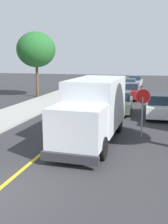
# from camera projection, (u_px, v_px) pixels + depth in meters

# --- Properties ---
(centre_line_yellow) EXTENTS (0.16, 56.00, 0.01)m
(centre_line_yellow) POSITION_uv_depth(u_px,v_px,m) (78.00, 123.00, 17.97)
(centre_line_yellow) COLOR gold
(centre_line_yellow) RESTS_ON ground
(box_truck) EXTENTS (2.55, 7.23, 3.20)m
(box_truck) POSITION_uv_depth(u_px,v_px,m) (93.00, 107.00, 13.84)
(box_truck) COLOR silver
(box_truck) RESTS_ON ground
(parked_car_near) EXTENTS (1.98, 4.47, 1.67)m
(parked_car_near) POSITION_uv_depth(u_px,v_px,m) (120.00, 103.00, 21.15)
(parked_car_near) COLOR #4C564C
(parked_car_near) RESTS_ON ground
(parked_car_mid) EXTENTS (1.82, 4.41, 1.67)m
(parked_car_mid) POSITION_uv_depth(u_px,v_px,m) (130.00, 91.00, 28.00)
(parked_car_mid) COLOR maroon
(parked_car_mid) RESTS_ON ground
(parked_car_far) EXTENTS (1.82, 4.41, 1.67)m
(parked_car_far) POSITION_uv_depth(u_px,v_px,m) (129.00, 86.00, 33.53)
(parked_car_far) COLOR silver
(parked_car_far) RESTS_ON ground
(parked_car_furthest) EXTENTS (1.96, 4.46, 1.67)m
(parked_car_furthest) POSITION_uv_depth(u_px,v_px,m) (135.00, 82.00, 39.03)
(parked_car_furthest) COLOR #B7B7BC
(parked_car_furthest) RESTS_ON ground
(parked_van_across) EXTENTS (1.94, 4.46, 1.67)m
(parked_van_across) POSITION_uv_depth(u_px,v_px,m) (159.00, 106.00, 19.51)
(parked_van_across) COLOR silver
(parked_van_across) RESTS_ON ground
(stop_sign) EXTENTS (0.80, 0.10, 2.65)m
(stop_sign) POSITION_uv_depth(u_px,v_px,m) (143.00, 104.00, 14.42)
(stop_sign) COLOR gray
(stop_sign) RESTS_ON ground
(street_tree_down_block) EXTENTS (4.19, 4.19, 7.01)m
(street_tree_down_block) POSITION_uv_depth(u_px,v_px,m) (36.00, 50.00, 28.81)
(street_tree_down_block) COLOR brown
(street_tree_down_block) RESTS_ON ground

